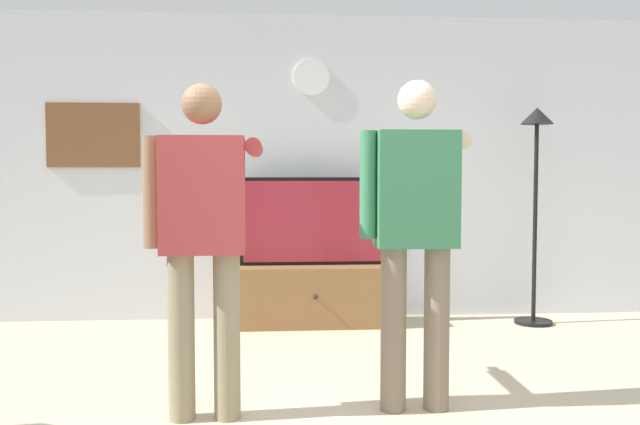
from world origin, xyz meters
TOP-DOWN VIEW (x-y plane):
  - back_wall at (0.00, 2.95)m, footprint 6.40×0.10m
  - tv_stand at (0.07, 2.60)m, footprint 1.26×0.46m
  - television at (0.07, 2.65)m, footprint 1.26×0.07m
  - wall_clock at (0.07, 2.89)m, footprint 0.32×0.03m
  - framed_picture at (-1.83, 2.90)m, footprint 0.79×0.04m
  - floor_lamp at (1.97, 2.51)m, footprint 0.32×0.32m
  - person_standing_nearer_lamp at (-0.65, 0.47)m, footprint 0.61×0.78m
  - person_standing_nearer_couch at (0.49, 0.53)m, footprint 0.62×0.78m

SIDE VIEW (x-z plane):
  - tv_stand at x=0.07m, z-range 0.00..0.51m
  - television at x=0.07m, z-range 0.51..1.27m
  - person_standing_nearer_lamp at x=-0.65m, z-range 0.13..1.89m
  - person_standing_nearer_couch at x=0.49m, z-range 0.13..1.93m
  - floor_lamp at x=1.97m, z-range 0.40..2.26m
  - back_wall at x=0.00m, z-range 0.00..2.70m
  - framed_picture at x=-1.83m, z-range 1.35..1.91m
  - wall_clock at x=0.07m, z-range 1.99..2.31m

